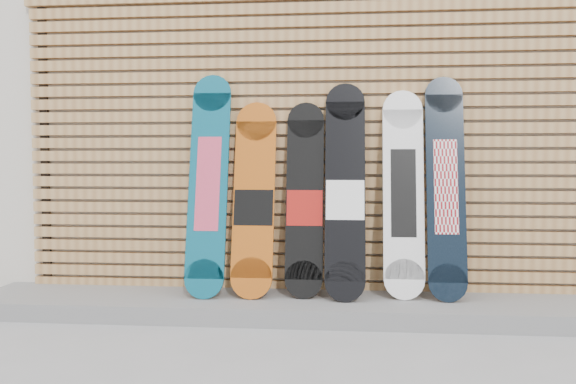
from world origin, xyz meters
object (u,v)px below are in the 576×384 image
object	(u,v)px
snowboard_0	(208,184)
snowboard_2	(305,200)
snowboard_1	(254,199)
snowboard_3	(345,191)
snowboard_4	(403,193)
snowboard_5	(446,187)

from	to	relation	value
snowboard_0	snowboard_2	world-z (taller)	snowboard_0
snowboard_0	snowboard_1	world-z (taller)	snowboard_0
snowboard_3	snowboard_4	size ratio (longest dim) A/B	1.04
snowboard_2	snowboard_0	bearing A→B (deg)	-177.39
snowboard_0	snowboard_1	xyz separation A→B (m)	(0.33, 0.01, -0.11)
snowboard_2	snowboard_3	size ratio (longest dim) A/B	0.91
snowboard_1	snowboard_2	bearing A→B (deg)	3.81
snowboard_4	snowboard_1	bearing A→B (deg)	-177.73
snowboard_0	snowboard_4	xyz separation A→B (m)	(1.37, 0.05, -0.06)
snowboard_0	snowboard_2	size ratio (longest dim) A/B	1.15
snowboard_2	snowboard_1	bearing A→B (deg)	-176.19
snowboard_3	snowboard_0	bearing A→B (deg)	179.73
snowboard_2	snowboard_3	world-z (taller)	snowboard_3
snowboard_0	snowboard_3	distance (m)	0.97
snowboard_3	snowboard_5	bearing A→B (deg)	2.74
snowboard_2	snowboard_5	size ratio (longest dim) A/B	0.89
snowboard_4	snowboard_2	bearing A→B (deg)	-178.54
snowboard_0	snowboard_4	world-z (taller)	snowboard_0
snowboard_2	snowboard_4	size ratio (longest dim) A/B	0.95
snowboard_0	snowboard_5	xyz separation A→B (m)	(1.66, 0.03, -0.02)
snowboard_0	snowboard_3	bearing A→B (deg)	-0.27
snowboard_1	snowboard_5	size ratio (longest dim) A/B	0.89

